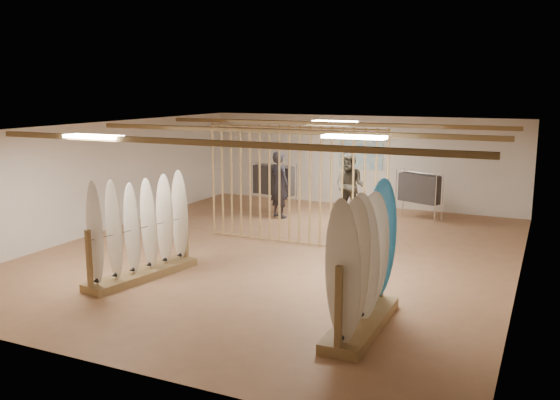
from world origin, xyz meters
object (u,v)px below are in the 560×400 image
at_px(rack_left, 141,244).
at_px(clothing_rack_a, 274,180).
at_px(shopper_b, 350,182).
at_px(shopper_a, 279,180).
at_px(clothing_rack_b, 419,188).
at_px(rack_right, 362,282).

relative_size(rack_left, clothing_rack_a, 1.71).
relative_size(rack_left, shopper_b, 1.20).
bearing_deg(shopper_a, shopper_b, -133.50).
relative_size(rack_left, shopper_a, 1.18).
bearing_deg(clothing_rack_b, clothing_rack_a, -147.64).
xyz_separation_m(clothing_rack_b, shopper_b, (-1.82, -0.59, 0.16)).
xyz_separation_m(rack_left, rack_right, (4.61, -0.59, 0.06)).
distance_m(shopper_a, shopper_b, 1.99).
bearing_deg(rack_right, shopper_a, 123.59).
bearing_deg(rack_left, shopper_b, 85.41).
relative_size(clothing_rack_b, shopper_a, 0.64).
relative_size(rack_left, rack_right, 1.10).
height_order(rack_right, clothing_rack_b, rack_right).
bearing_deg(shopper_b, clothing_rack_a, -170.42).
xyz_separation_m(rack_left, shopper_b, (1.95, 6.83, 0.37)).
distance_m(rack_left, clothing_rack_a, 6.67).
xyz_separation_m(rack_left, clothing_rack_b, (3.78, 7.42, 0.21)).
height_order(rack_left, shopper_a, shopper_a).
height_order(clothing_rack_a, shopper_b, shopper_b).
bearing_deg(clothing_rack_b, rack_left, -95.12).
relative_size(clothing_rack_b, shopper_b, 0.65).
relative_size(rack_right, shopper_a, 1.07).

